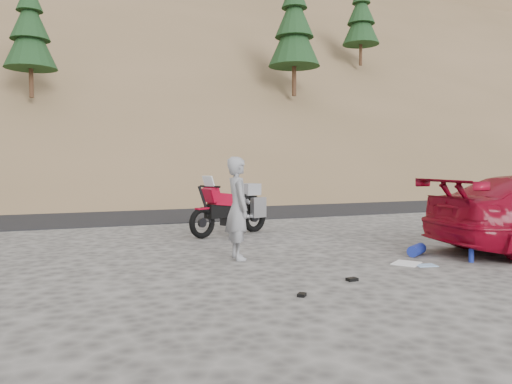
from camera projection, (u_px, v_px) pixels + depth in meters
ground at (276, 258)px, 8.34m from camera, size 140.00×140.00×0.00m
road at (162, 212)px, 16.62m from camera, size 120.00×7.00×0.05m
hillside at (86, 61)px, 45.36m from camera, size 120.00×73.00×46.72m
motorcycle at (233, 209)px, 11.22m from camera, size 2.14×1.16×1.35m
man at (238, 259)px, 8.29m from camera, size 0.46×0.65×1.70m
gear_white_cloth at (406, 263)px, 7.89m from camera, size 0.57×0.56×0.01m
gear_blue_mat at (417, 250)px, 8.61m from camera, size 0.51×0.42×0.19m
gear_bottle at (471, 256)px, 7.99m from camera, size 0.09×0.09×0.22m
gear_funnel at (509, 251)px, 8.59m from camera, size 0.14×0.14×0.17m
gear_glove_a at (352, 279)px, 6.72m from camera, size 0.15×0.11×0.04m
gear_glove_b at (302, 295)px, 5.92m from camera, size 0.14×0.15×0.04m
gear_blue_cloth at (426, 265)px, 7.73m from camera, size 0.36×0.30×0.01m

